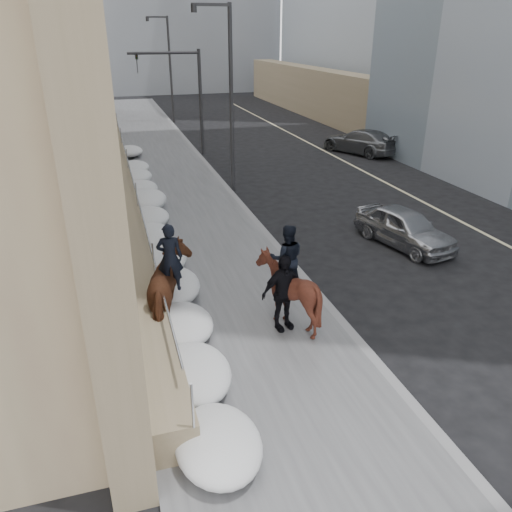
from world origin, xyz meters
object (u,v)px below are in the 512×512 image
at_px(pedestrian, 283,293).
at_px(car_silver, 405,227).
at_px(car_grey, 360,141).
at_px(mounted_horse_left, 171,287).
at_px(mounted_horse_right, 287,285).

bearing_deg(pedestrian, car_silver, 22.37).
distance_m(pedestrian, car_grey, 21.01).
relative_size(mounted_horse_left, mounted_horse_right, 1.02).
distance_m(mounted_horse_left, car_silver, 9.08).
distance_m(pedestrian, car_silver, 7.19).
relative_size(car_silver, car_grey, 0.78).
bearing_deg(car_grey, mounted_horse_right, 32.64).
height_order(mounted_horse_left, mounted_horse_right, mounted_horse_left).
distance_m(mounted_horse_right, car_grey, 20.75).
height_order(mounted_horse_right, pedestrian, mounted_horse_right).
bearing_deg(mounted_horse_right, car_grey, -108.98).
bearing_deg(pedestrian, car_grey, 45.54).
distance_m(mounted_horse_right, pedestrian, 0.28).
bearing_deg(pedestrian, mounted_horse_right, 34.69).
xyz_separation_m(car_silver, car_grey, (5.38, 13.67, 0.06)).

